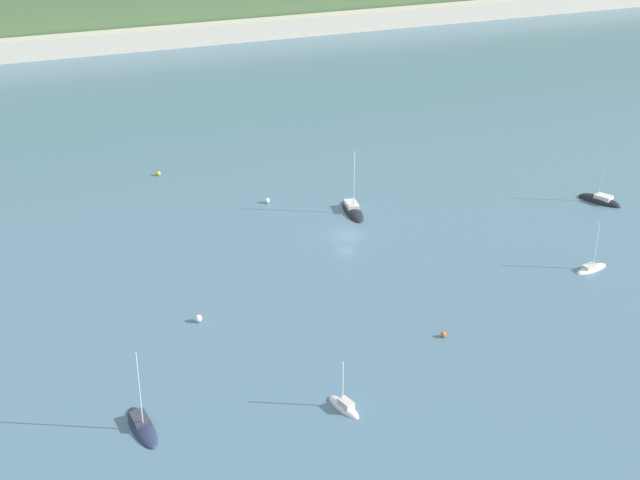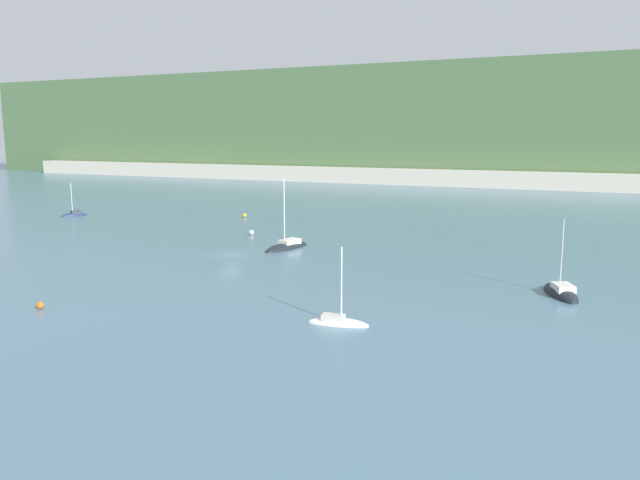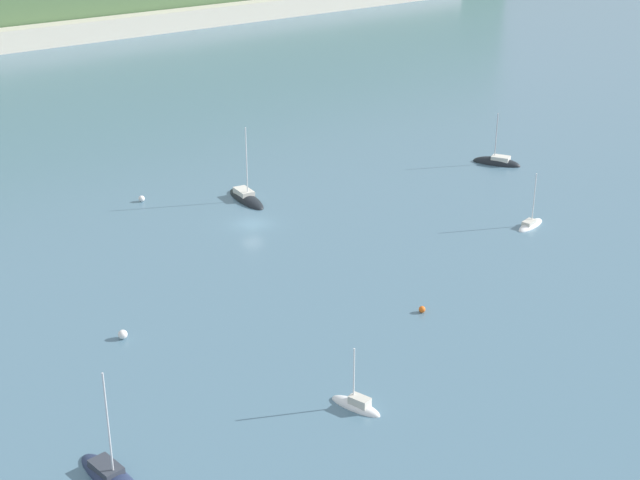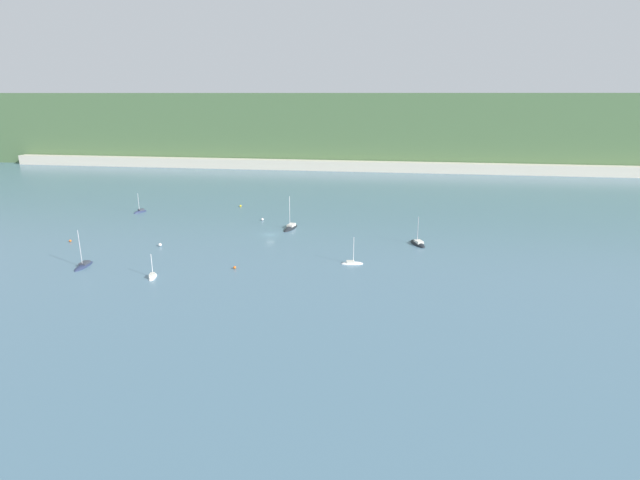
{
  "view_description": "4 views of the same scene",
  "coord_description": "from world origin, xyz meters",
  "px_view_note": "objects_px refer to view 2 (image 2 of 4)",
  "views": [
    {
      "loc": [
        -47.5,
        -104.47,
        53.05
      ],
      "look_at": [
        -4.8,
        -1.95,
        1.01
      ],
      "focal_mm": 50.0,
      "sensor_mm": 36.0,
      "label": 1
    },
    {
      "loc": [
        45.58,
        -68.05,
        15.54
      ],
      "look_at": [
        8.46,
        9.89,
        1.1
      ],
      "focal_mm": 35.0,
      "sensor_mm": 36.0,
      "label": 2
    },
    {
      "loc": [
        -58.28,
        -82.09,
        40.11
      ],
      "look_at": [
        -2.96,
        -16.31,
        3.96
      ],
      "focal_mm": 50.0,
      "sensor_mm": 36.0,
      "label": 3
    },
    {
      "loc": [
        34.08,
        -133.29,
        38.58
      ],
      "look_at": [
        16.27,
        -12.39,
        2.68
      ],
      "focal_mm": 28.0,
      "sensor_mm": 36.0,
      "label": 4
    }
  ],
  "objects_px": {
    "sailboat_1": "(74,215)",
    "mooring_buoy_2": "(40,305)",
    "sailboat_2": "(287,248)",
    "mooring_buoy_3": "(245,215)",
    "sailboat_5": "(338,323)",
    "mooring_buoy_0": "(252,232)",
    "sailboat_0": "(561,294)"
  },
  "relations": [
    {
      "from": "sailboat_2",
      "to": "mooring_buoy_0",
      "type": "height_order",
      "value": "sailboat_2"
    },
    {
      "from": "sailboat_5",
      "to": "mooring_buoy_0",
      "type": "relative_size",
      "value": 8.97
    },
    {
      "from": "sailboat_5",
      "to": "mooring_buoy_0",
      "type": "bearing_deg",
      "value": 119.68
    },
    {
      "from": "sailboat_2",
      "to": "mooring_buoy_2",
      "type": "height_order",
      "value": "sailboat_2"
    },
    {
      "from": "sailboat_0",
      "to": "sailboat_1",
      "type": "bearing_deg",
      "value": 50.54
    },
    {
      "from": "sailboat_0",
      "to": "mooring_buoy_0",
      "type": "relative_size",
      "value": 10.58
    },
    {
      "from": "mooring_buoy_2",
      "to": "sailboat_1",
      "type": "bearing_deg",
      "value": 134.41
    },
    {
      "from": "mooring_buoy_0",
      "to": "mooring_buoy_3",
      "type": "xyz_separation_m",
      "value": [
        -12.74,
        18.12,
        -0.03
      ]
    },
    {
      "from": "mooring_buoy_0",
      "to": "mooring_buoy_2",
      "type": "xyz_separation_m",
      "value": [
        5.3,
        -45.04,
        -0.07
      ]
    },
    {
      "from": "sailboat_2",
      "to": "mooring_buoy_3",
      "type": "distance_m",
      "value": 35.24
    },
    {
      "from": "mooring_buoy_0",
      "to": "mooring_buoy_3",
      "type": "bearing_deg",
      "value": 125.11
    },
    {
      "from": "sailboat_1",
      "to": "sailboat_5",
      "type": "height_order",
      "value": "sailboat_5"
    },
    {
      "from": "sailboat_1",
      "to": "mooring_buoy_2",
      "type": "height_order",
      "value": "sailboat_1"
    },
    {
      "from": "mooring_buoy_0",
      "to": "sailboat_0",
      "type": "bearing_deg",
      "value": -22.11
    },
    {
      "from": "sailboat_1",
      "to": "sailboat_5",
      "type": "relative_size",
      "value": 1.01
    },
    {
      "from": "mooring_buoy_3",
      "to": "sailboat_5",
      "type": "bearing_deg",
      "value": -51.51
    },
    {
      "from": "mooring_buoy_0",
      "to": "mooring_buoy_2",
      "type": "relative_size",
      "value": 1.21
    },
    {
      "from": "sailboat_1",
      "to": "mooring_buoy_2",
      "type": "relative_size",
      "value": 10.99
    },
    {
      "from": "sailboat_2",
      "to": "sailboat_5",
      "type": "relative_size",
      "value": 1.48
    },
    {
      "from": "mooring_buoy_3",
      "to": "mooring_buoy_0",
      "type": "bearing_deg",
      "value": -54.89
    },
    {
      "from": "sailboat_1",
      "to": "mooring_buoy_2",
      "type": "bearing_deg",
      "value": 69.75
    },
    {
      "from": "sailboat_2",
      "to": "mooring_buoy_3",
      "type": "relative_size",
      "value": 14.46
    },
    {
      "from": "sailboat_0",
      "to": "mooring_buoy_2",
      "type": "height_order",
      "value": "sailboat_0"
    },
    {
      "from": "sailboat_5",
      "to": "sailboat_0",
      "type": "bearing_deg",
      "value": 38.64
    },
    {
      "from": "sailboat_1",
      "to": "sailboat_5",
      "type": "xyz_separation_m",
      "value": [
        75.63,
        -42.98,
        -0.02
      ]
    },
    {
      "from": "sailboat_0",
      "to": "sailboat_2",
      "type": "height_order",
      "value": "sailboat_2"
    },
    {
      "from": "sailboat_1",
      "to": "mooring_buoy_3",
      "type": "height_order",
      "value": "sailboat_1"
    },
    {
      "from": "sailboat_0",
      "to": "sailboat_2",
      "type": "bearing_deg",
      "value": 48.61
    },
    {
      "from": "sailboat_0",
      "to": "mooring_buoy_0",
      "type": "bearing_deg",
      "value": 43.46
    },
    {
      "from": "sailboat_2",
      "to": "mooring_buoy_3",
      "type": "xyz_separation_m",
      "value": [
        -23.52,
        26.24,
        0.26
      ]
    },
    {
      "from": "sailboat_0",
      "to": "mooring_buoy_3",
      "type": "height_order",
      "value": "sailboat_0"
    },
    {
      "from": "sailboat_5",
      "to": "mooring_buoy_3",
      "type": "relative_size",
      "value": 9.76
    }
  ]
}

